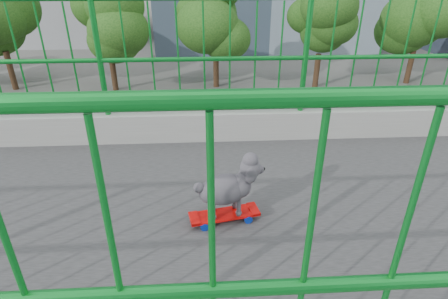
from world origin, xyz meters
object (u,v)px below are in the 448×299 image
car_4 (223,109)px  car_7 (110,163)px  poodle (228,186)px  car_2 (206,159)px  skateboard (224,215)px

car_4 → car_7: size_ratio=0.97×
poodle → car_2: poodle is taller
skateboard → car_2: size_ratio=0.09×
skateboard → car_4: bearing=165.6°
poodle → car_4: 19.93m
poodle → skateboard: bearing=-90.0°
skateboard → car_7: (-12.43, -4.50, -6.35)m
car_4 → car_7: 8.45m
skateboard → car_4: (-18.83, 1.02, -6.25)m
car_7 → skateboard: bearing=-160.1°
poodle → car_7: (-12.42, -4.53, -6.59)m
skateboard → poodle: size_ratio=1.04×
car_2 → car_4: bearing=-10.1°
poodle → car_7: bearing=-171.3°
poodle → car_4: poodle is taller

